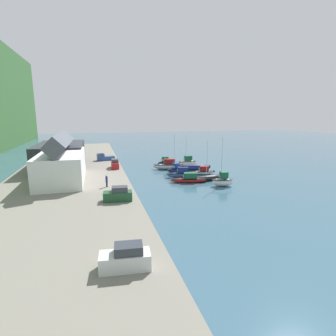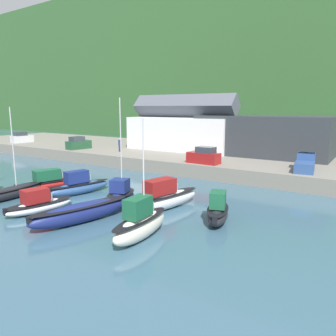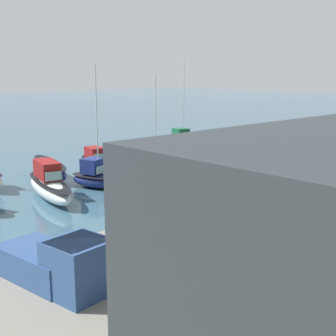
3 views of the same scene
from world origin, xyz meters
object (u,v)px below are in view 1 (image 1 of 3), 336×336
object	(u,v)px
moored_boat_4	(165,162)
parked_car_1	(126,258)
moored_boat_7	(203,172)
parked_car_0	(115,164)
parked_car_2	(118,195)
moored_boat_3	(168,165)
pickup_truck_0	(104,157)
moored_boat_5	(223,181)
moored_boat_2	(175,169)
moored_boat_0	(189,179)
moored_boat_1	(182,174)
person_on_quay	(107,181)
moored_boat_9	(187,162)
moored_boat_8	(195,167)
moored_boat_6	(209,178)

from	to	relation	value
moored_boat_4	parked_car_1	size ratio (longest dim) A/B	1.11
moored_boat_7	parked_car_0	size ratio (longest dim) A/B	1.44
parked_car_2	moored_boat_3	bearing A→B (deg)	-23.00
pickup_truck_0	moored_boat_4	bearing A→B (deg)	-107.99
parked_car_0	pickup_truck_0	bearing A→B (deg)	-76.52
moored_boat_4	moored_boat_5	xyz separation A→B (m)	(-24.83, -5.69, 0.23)
moored_boat_2	pickup_truck_0	distance (m)	21.32
moored_boat_0	parked_car_0	bearing A→B (deg)	66.46
moored_boat_5	parked_car_1	bearing A→B (deg)	151.61
pickup_truck_0	moored_boat_1	bearing A→B (deg)	-145.62
moored_boat_0	moored_boat_1	size ratio (longest dim) A/B	1.17
person_on_quay	moored_boat_1	bearing A→B (deg)	-60.27
moored_boat_9	parked_car_1	xyz separation A→B (m)	(-48.85, 22.93, 1.56)
moored_boat_3	pickup_truck_0	bearing A→B (deg)	75.16
moored_boat_5	pickup_truck_0	xyz separation A→B (m)	(27.85, 22.47, 1.44)
moored_boat_0	parked_car_1	size ratio (longest dim) A/B	1.89
moored_boat_4	person_on_quay	bearing A→B (deg)	126.23
moored_boat_0	parked_car_1	distance (m)	36.05
moored_boat_3	person_on_quay	bearing A→B (deg)	152.16
moored_boat_5	moored_boat_8	world-z (taller)	moored_boat_5
moored_boat_1	pickup_truck_0	world-z (taller)	pickup_truck_0
moored_boat_5	person_on_quay	distance (m)	23.18
parked_car_1	person_on_quay	world-z (taller)	parked_car_1
moored_boat_6	moored_boat_5	bearing A→B (deg)	-175.50
moored_boat_9	moored_boat_7	bearing A→B (deg)	176.84
moored_boat_9	pickup_truck_0	bearing A→B (deg)	70.90
moored_boat_0	pickup_truck_0	distance (m)	28.75
moored_boat_0	moored_boat_2	xyz separation A→B (m)	(10.42, -0.09, 0.12)
moored_boat_4	moored_boat_6	world-z (taller)	moored_boat_6
moored_boat_9	person_on_quay	xyz separation A→B (m)	(-22.54, 23.28, 1.74)
moored_boat_3	parked_car_2	size ratio (longest dim) A/B	1.95
moored_boat_0	moored_boat_3	distance (m)	14.79
moored_boat_5	moored_boat_9	distance (m)	21.85
moored_boat_2	moored_boat_4	xyz separation A→B (m)	(9.77, 0.19, 0.05)
parked_car_2	pickup_truck_0	distance (m)	36.85
moored_boat_6	parked_car_1	world-z (taller)	moored_boat_6
parked_car_1	parked_car_2	distance (m)	18.04
moored_boat_3	moored_boat_7	distance (m)	10.64
moored_boat_3	moored_boat_8	world-z (taller)	moored_boat_3
moored_boat_3	parked_car_1	bearing A→B (deg)	172.65
moored_boat_4	moored_boat_5	bearing A→B (deg)	173.44
moored_boat_2	moored_boat_6	world-z (taller)	moored_boat_2
person_on_quay	moored_boat_4	bearing A→B (deg)	-34.31
moored_boat_4	pickup_truck_0	world-z (taller)	pickup_truck_0
moored_boat_2	moored_boat_7	world-z (taller)	moored_boat_2
pickup_truck_0	parked_car_2	bearing A→B (deg)	173.25
moored_boat_1	pickup_truck_0	bearing A→B (deg)	54.22
moored_boat_3	parked_car_0	world-z (taller)	parked_car_0
moored_boat_7	pickup_truck_0	size ratio (longest dim) A/B	1.25
parked_car_2	person_on_quay	xyz separation A→B (m)	(8.30, 1.30, 0.18)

